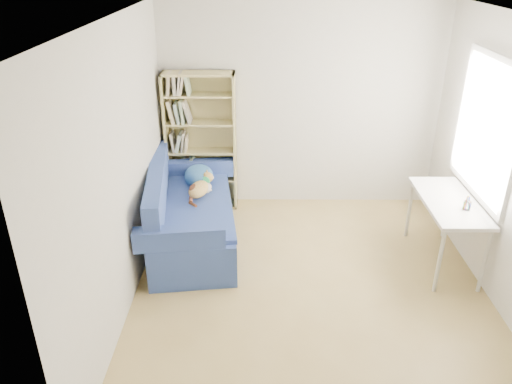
% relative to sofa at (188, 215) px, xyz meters
% --- Properties ---
extents(ground, '(4.00, 4.00, 0.00)m').
position_rel_sofa_xyz_m(ground, '(1.33, -0.90, -0.35)').
color(ground, '#9D8247').
rests_on(ground, ground).
extents(room_shell, '(3.54, 4.04, 2.62)m').
position_rel_sofa_xyz_m(room_shell, '(1.43, -0.87, 1.29)').
color(room_shell, silver).
rests_on(room_shell, ground).
extents(sofa, '(1.12, 1.99, 0.93)m').
position_rel_sofa_xyz_m(sofa, '(0.00, 0.00, 0.00)').
color(sofa, navy).
rests_on(sofa, ground).
extents(bookshelf, '(0.89, 0.28, 1.77)m').
position_rel_sofa_xyz_m(bookshelf, '(0.07, 0.94, 0.47)').
color(bookshelf, tan).
rests_on(bookshelf, ground).
extents(desk, '(0.54, 1.18, 0.75)m').
position_rel_sofa_xyz_m(desk, '(2.79, -0.40, 0.32)').
color(desk, white).
rests_on(desk, ground).
extents(pen_cup, '(0.08, 0.08, 0.15)m').
position_rel_sofa_xyz_m(pen_cup, '(2.88, -0.60, 0.46)').
color(pen_cup, white).
rests_on(pen_cup, desk).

